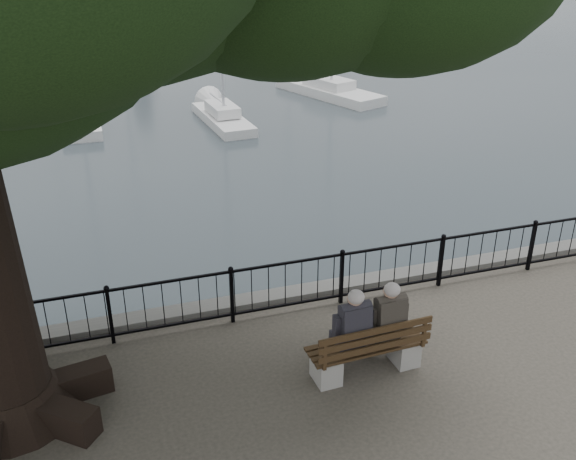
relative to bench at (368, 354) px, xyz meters
name	(u,v)px	position (x,y,z in m)	size (l,w,h in m)	color
harbor	(280,321)	(-0.62, 2.48, -0.84)	(260.00, 260.00, 1.20)	#4A4947
railing	(288,284)	(-0.62, 1.98, 0.22)	(22.06, 0.06, 1.00)	black
bench	(368,354)	(0.00, 0.00, 0.00)	(1.84, 0.62, 0.96)	gray
person_left	(349,334)	(-0.27, 0.09, 0.37)	(0.46, 0.76, 1.52)	black
person_right	(384,326)	(0.30, 0.12, 0.37)	(0.46, 0.76, 1.52)	#282520
sailboat_b	(80,116)	(-3.74, 19.16, -0.99)	(1.48, 5.22, 11.45)	white
sailboat_c	(223,117)	(1.68, 17.50, -1.04)	(1.66, 4.78, 8.90)	white
sailboat_d	(329,90)	(7.40, 20.50, -1.05)	(3.61, 6.14, 9.61)	white
sailboat_f	(123,67)	(-1.26, 28.97, -1.02)	(3.76, 5.85, 10.72)	white
sailboat_g	(287,49)	(8.91, 31.58, -1.04)	(2.04, 5.64, 9.86)	white
sailboat_h	(36,31)	(-6.05, 43.35, -0.93)	(3.05, 6.17, 14.43)	white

